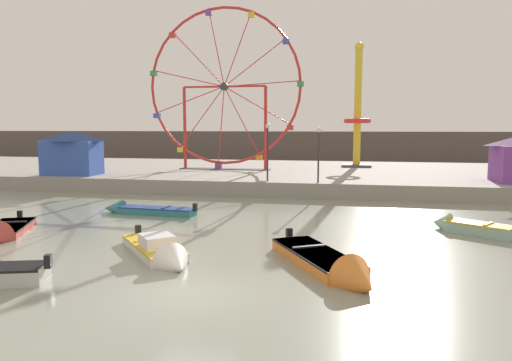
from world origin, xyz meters
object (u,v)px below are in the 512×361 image
at_px(motorboat_faded_red, 2,233).
at_px(motorboat_seafoam, 467,226).
at_px(motorboat_white_red_stripe, 162,253).
at_px(promenade_lamp_near, 268,144).
at_px(motorboat_orange_hull, 333,266).
at_px(carnival_booth_blue_tent, 72,152).
at_px(promenade_lamp_far, 319,147).
at_px(motorboat_teal_painted, 142,210).
at_px(ferris_wheel_red_frame, 224,89).
at_px(drop_tower_yellow_tower, 357,118).

height_order(motorboat_faded_red, motorboat_seafoam, motorboat_faded_red).
height_order(motorboat_white_red_stripe, promenade_lamp_near, promenade_lamp_near).
relative_size(motorboat_orange_hull, motorboat_faded_red, 1.22).
relative_size(motorboat_seafoam, promenade_lamp_near, 0.89).
height_order(motorboat_white_red_stripe, carnival_booth_blue_tent, carnival_booth_blue_tent).
bearing_deg(promenade_lamp_far, motorboat_seafoam, -51.65).
xyz_separation_m(motorboat_orange_hull, promenade_lamp_far, (-1.57, 17.14, 3.36)).
bearing_deg(carnival_booth_blue_tent, motorboat_teal_painted, -46.03).
distance_m(motorboat_teal_painted, motorboat_seafoam, 17.27).
relative_size(motorboat_teal_painted, carnival_booth_blue_tent, 1.22).
bearing_deg(motorboat_teal_painted, motorboat_seafoam, 179.27).
xyz_separation_m(motorboat_orange_hull, carnival_booth_blue_tent, (-21.68, 18.88, 2.69)).
bearing_deg(promenade_lamp_near, carnival_booth_blue_tent, 174.92).
xyz_separation_m(motorboat_faded_red, promenade_lamp_far, (13.30, 14.70, 3.41)).
bearing_deg(motorboat_teal_painted, promenade_lamp_near, -120.94).
relative_size(motorboat_orange_hull, promenade_lamp_far, 1.57).
xyz_separation_m(motorboat_white_red_stripe, motorboat_orange_hull, (6.38, -0.52, -0.00)).
xyz_separation_m(motorboat_orange_hull, motorboat_seafoam, (6.06, 7.51, 0.05)).
height_order(motorboat_teal_painted, promenade_lamp_near, promenade_lamp_near).
bearing_deg(ferris_wheel_red_frame, drop_tower_yellow_tower, 24.61).
distance_m(motorboat_orange_hull, motorboat_faded_red, 15.07).
bearing_deg(carnival_booth_blue_tent, promenade_lamp_near, -8.27).
distance_m(motorboat_white_red_stripe, ferris_wheel_red_frame, 27.10).
height_order(motorboat_teal_painted, motorboat_white_red_stripe, motorboat_white_red_stripe).
bearing_deg(promenade_lamp_far, promenade_lamp_near, 175.76).
bearing_deg(drop_tower_yellow_tower, motorboat_seafoam, -78.82).
distance_m(motorboat_white_red_stripe, drop_tower_yellow_tower, 32.40).
bearing_deg(motorboat_orange_hull, promenade_lamp_far, 155.15).
xyz_separation_m(drop_tower_yellow_tower, promenade_lamp_near, (-6.53, -14.08, -2.10)).
distance_m(motorboat_white_red_stripe, motorboat_faded_red, 8.70).
distance_m(motorboat_orange_hull, ferris_wheel_red_frame, 29.27).
height_order(motorboat_seafoam, promenade_lamp_near, promenade_lamp_near).
bearing_deg(ferris_wheel_red_frame, motorboat_seafoam, -47.85).
xyz_separation_m(drop_tower_yellow_tower, promenade_lamp_far, (-2.88, -14.35, -2.26)).
distance_m(motorboat_orange_hull, promenade_lamp_far, 17.54).
xyz_separation_m(motorboat_teal_painted, motorboat_white_red_stripe, (4.76, -8.58, 0.01)).
relative_size(carnival_booth_blue_tent, promenade_lamp_near, 1.18).
bearing_deg(motorboat_white_red_stripe, motorboat_teal_painted, 168.89).
bearing_deg(drop_tower_yellow_tower, promenade_lamp_far, -101.35).
distance_m(motorboat_teal_painted, carnival_booth_blue_tent, 14.62).
distance_m(motorboat_faded_red, ferris_wheel_red_frame, 25.30).
xyz_separation_m(motorboat_faded_red, motorboat_seafoam, (20.92, 5.06, 0.10)).
bearing_deg(motorboat_seafoam, promenade_lamp_far, -16.99).
bearing_deg(motorboat_teal_painted, motorboat_faded_red, 65.37).
relative_size(motorboat_seafoam, drop_tower_yellow_tower, 0.31).
height_order(ferris_wheel_red_frame, promenade_lamp_far, ferris_wheel_red_frame).
bearing_deg(drop_tower_yellow_tower, promenade_lamp_near, -114.88).
distance_m(motorboat_teal_painted, motorboat_faded_red, 7.63).
bearing_deg(motorboat_seafoam, carnival_booth_blue_tent, 12.38).
distance_m(carnival_booth_blue_tent, promenade_lamp_far, 20.20).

